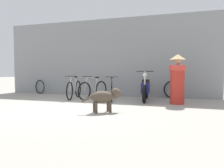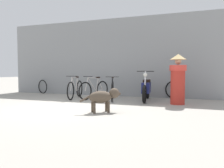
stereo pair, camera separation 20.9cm
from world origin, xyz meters
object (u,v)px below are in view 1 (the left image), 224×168
(bicycle_1, at_px, (93,90))
(spare_tire_left, at_px, (172,90))
(bicycle_0, at_px, (74,89))
(bicycle_2, at_px, (112,90))
(motorcycle, at_px, (146,89))
(spare_tire_right, at_px, (40,87))
(stray_dog, at_px, (105,97))
(person_in_robes, at_px, (177,78))

(bicycle_1, xyz_separation_m, spare_tire_left, (2.89, 1.08, -0.01))
(bicycle_0, height_order, bicycle_2, bicycle_0)
(bicycle_2, bearing_deg, bicycle_0, -106.93)
(motorcycle, bearing_deg, spare_tire_right, -106.18)
(bicycle_2, distance_m, stray_dog, 2.43)
(motorcycle, distance_m, stray_dog, 2.62)
(spare_tire_right, bearing_deg, stray_dog, -37.72)
(bicycle_2, relative_size, spare_tire_left, 2.42)
(bicycle_1, distance_m, spare_tire_right, 3.39)
(bicycle_0, height_order, bicycle_1, bicycle_0)
(stray_dog, distance_m, spare_tire_right, 5.80)
(spare_tire_left, height_order, spare_tire_right, spare_tire_left)
(motorcycle, bearing_deg, bicycle_0, -91.02)
(bicycle_0, xyz_separation_m, spare_tire_right, (-2.45, 1.21, -0.04))
(spare_tire_left, bearing_deg, bicycle_2, -150.62)
(bicycle_0, height_order, spare_tire_right, bicycle_0)
(bicycle_1, height_order, spare_tire_right, bicycle_1)
(motorcycle, distance_m, spare_tire_left, 1.34)
(motorcycle, relative_size, spare_tire_left, 2.77)
(bicycle_2, bearing_deg, spare_tire_left, 101.77)
(motorcycle, bearing_deg, bicycle_1, -92.85)
(bicycle_0, relative_size, spare_tire_right, 2.58)
(bicycle_0, distance_m, stray_dog, 3.16)
(spare_tire_left, bearing_deg, motorcycle, -131.56)
(bicycle_1, height_order, person_in_robes, person_in_robes)
(spare_tire_right, bearing_deg, motorcycle, -10.88)
(bicycle_2, distance_m, spare_tire_left, 2.42)
(bicycle_0, distance_m, spare_tire_left, 3.84)
(bicycle_2, bearing_deg, person_in_robes, 65.72)
(bicycle_1, xyz_separation_m, stray_dog, (1.38, -2.46, 0.04))
(bicycle_2, relative_size, person_in_robes, 1.05)
(motorcycle, xyz_separation_m, spare_tire_right, (-5.22, 1.00, -0.10))
(bicycle_2, bearing_deg, motorcycle, 81.15)
(bicycle_2, relative_size, spare_tire_right, 2.57)
(bicycle_0, height_order, motorcycle, motorcycle)
(person_in_robes, relative_size, spare_tire_left, 2.31)
(spare_tire_right, bearing_deg, bicycle_0, -26.24)
(person_in_robes, height_order, spare_tire_left, person_in_robes)
(bicycle_2, bearing_deg, spare_tire_right, -124.21)
(motorcycle, bearing_deg, bicycle_2, -86.53)
(motorcycle, height_order, spare_tire_left, motorcycle)
(bicycle_0, bearing_deg, spare_tire_right, -125.75)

